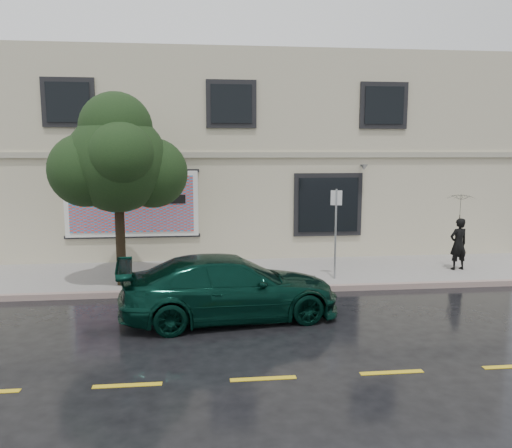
{
  "coord_description": "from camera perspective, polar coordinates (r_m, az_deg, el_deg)",
  "views": [
    {
      "loc": [
        -0.95,
        -11.21,
        3.74
      ],
      "look_at": [
        0.49,
        2.2,
        1.75
      ],
      "focal_mm": 35.0,
      "sensor_mm": 36.0,
      "label": 1
    }
  ],
  "objects": [
    {
      "name": "pedestrian",
      "position": [
        16.27,
        22.12,
        -2.13
      ],
      "size": [
        0.63,
        0.47,
        1.58
      ],
      "primitive_type": "imported",
      "rotation": [
        0.0,
        0.0,
        3.31
      ],
      "color": "black",
      "rests_on": "sidewalk"
    },
    {
      "name": "street_tree",
      "position": [
        13.6,
        -15.56,
        6.72
      ],
      "size": [
        2.62,
        2.62,
        4.59
      ],
      "color": "black",
      "rests_on": "sidewalk"
    },
    {
      "name": "fire_hydrant",
      "position": [
        14.76,
        -14.96,
        -4.55
      ],
      "size": [
        0.3,
        0.28,
        0.73
      ],
      "rotation": [
        0.0,
        0.0,
        0.36
      ],
      "color": "beige",
      "rests_on": "sidewalk"
    },
    {
      "name": "car",
      "position": [
        11.24,
        -2.97,
        -7.25
      ],
      "size": [
        5.11,
        2.77,
        1.42
      ],
      "primitive_type": "imported",
      "rotation": [
        0.0,
        0.0,
        1.7
      ],
      "color": "black",
      "rests_on": "ground"
    },
    {
      "name": "sidewalk",
      "position": [
        14.95,
        -2.32,
        -5.79
      ],
      "size": [
        20.0,
        3.5,
        0.15
      ],
      "primitive_type": "cube",
      "color": "gray",
      "rests_on": "ground"
    },
    {
      "name": "umbrella",
      "position": [
        16.11,
        22.34,
        1.77
      ],
      "size": [
        1.08,
        1.08,
        0.65
      ],
      "primitive_type": "imported",
      "rotation": [
        0.0,
        0.0,
        -0.25
      ],
      "color": "black",
      "rests_on": "pedestrian"
    },
    {
      "name": "building",
      "position": [
        20.23,
        -3.47,
        7.71
      ],
      "size": [
        20.0,
        8.12,
        7.0
      ],
      "color": "#BAAE96",
      "rests_on": "ground"
    },
    {
      "name": "road_marking",
      "position": [
        8.62,
        0.84,
        -17.25
      ],
      "size": [
        19.0,
        0.12,
        0.01
      ],
      "primitive_type": "cube",
      "color": "gold",
      "rests_on": "ground"
    },
    {
      "name": "billboard",
      "position": [
        16.38,
        -14.01,
        2.24
      ],
      "size": [
        4.3,
        0.16,
        2.2
      ],
      "color": "white",
      "rests_on": "ground"
    },
    {
      "name": "curb",
      "position": [
        13.27,
        -1.81,
        -7.64
      ],
      "size": [
        20.0,
        0.18,
        0.16
      ],
      "primitive_type": "cube",
      "color": "gray",
      "rests_on": "ground"
    },
    {
      "name": "sign_pole",
      "position": [
        14.06,
        9.1,
        -0.14
      ],
      "size": [
        0.31,
        0.1,
        2.54
      ],
      "rotation": [
        0.0,
        0.0,
        -0.27
      ],
      "color": "gray",
      "rests_on": "sidewalk"
    },
    {
      "name": "ground",
      "position": [
        11.86,
        -1.25,
        -9.98
      ],
      "size": [
        90.0,
        90.0,
        0.0
      ],
      "primitive_type": "plane",
      "color": "black",
      "rests_on": "ground"
    }
  ]
}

